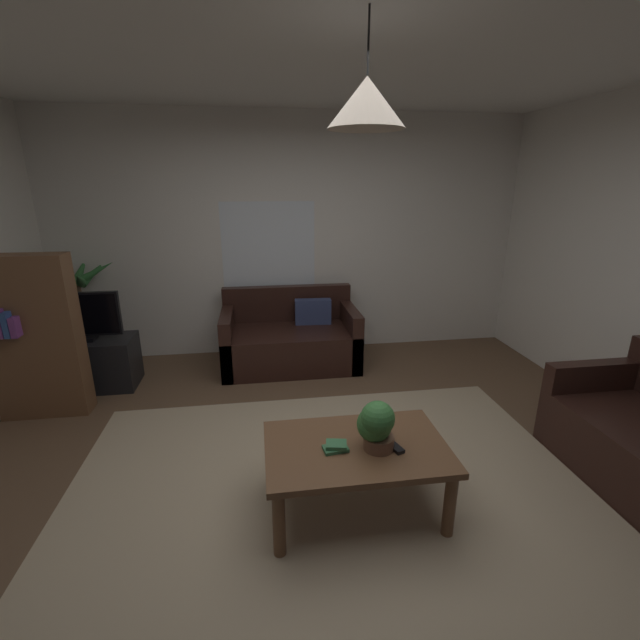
% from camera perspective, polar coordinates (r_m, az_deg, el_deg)
% --- Properties ---
extents(floor, '(5.28, 4.92, 0.02)m').
position_cam_1_polar(floor, '(3.14, 0.85, -20.53)').
color(floor, brown).
rests_on(floor, ground).
extents(rug, '(3.43, 2.71, 0.01)m').
position_cam_1_polar(rug, '(2.98, 1.51, -22.67)').
color(rug, tan).
rests_on(rug, ground).
extents(wall_back, '(5.40, 0.06, 2.68)m').
position_cam_1_polar(wall_back, '(4.97, -3.73, 10.90)').
color(wall_back, silver).
rests_on(wall_back, ground).
extents(ceiling, '(5.28, 4.92, 0.02)m').
position_cam_1_polar(ceiling, '(2.57, 1.18, 34.83)').
color(ceiling, white).
extents(window_pane, '(1.04, 0.01, 1.00)m').
position_cam_1_polar(window_pane, '(4.94, -6.87, 9.63)').
color(window_pane, white).
extents(couch_under_window, '(1.45, 0.81, 0.82)m').
position_cam_1_polar(couch_under_window, '(4.73, -3.96, -2.75)').
color(couch_under_window, black).
rests_on(couch_under_window, ground).
extents(coffee_table, '(1.08, 0.69, 0.45)m').
position_cam_1_polar(coffee_table, '(2.69, 4.82, -17.48)').
color(coffee_table, brown).
rests_on(coffee_table, ground).
extents(book_on_table_0, '(0.15, 0.11, 0.02)m').
position_cam_1_polar(book_on_table_0, '(2.60, 2.17, -16.75)').
color(book_on_table_0, '#387247').
rests_on(book_on_table_0, coffee_table).
extents(book_on_table_1, '(0.13, 0.11, 0.02)m').
position_cam_1_polar(book_on_table_1, '(2.59, 2.19, -16.28)').
color(book_on_table_1, '#387247').
rests_on(book_on_table_1, coffee_table).
extents(remote_on_table_0, '(0.10, 0.17, 0.02)m').
position_cam_1_polar(remote_on_table_0, '(2.66, 9.73, -16.17)').
color(remote_on_table_0, black).
rests_on(remote_on_table_0, coffee_table).
extents(potted_plant_on_table, '(0.22, 0.23, 0.31)m').
position_cam_1_polar(potted_plant_on_table, '(2.56, 7.51, -13.61)').
color(potted_plant_on_table, brown).
rests_on(potted_plant_on_table, coffee_table).
extents(tv_stand, '(0.90, 0.44, 0.50)m').
position_cam_1_polar(tv_stand, '(4.78, -28.52, -5.12)').
color(tv_stand, black).
rests_on(tv_stand, ground).
extents(tv, '(0.75, 0.16, 0.47)m').
position_cam_1_polar(tv, '(4.61, -29.50, 0.42)').
color(tv, black).
rests_on(tv, tv_stand).
extents(potted_palm_corner, '(0.88, 0.88, 1.22)m').
position_cam_1_polar(potted_palm_corner, '(5.16, -29.13, 0.57)').
color(potted_palm_corner, brown).
rests_on(potted_palm_corner, ground).
extents(bookshelf_corner, '(0.70, 0.31, 1.40)m').
position_cam_1_polar(bookshelf_corner, '(4.29, -33.82, -1.97)').
color(bookshelf_corner, brown).
rests_on(bookshelf_corner, ground).
extents(pendant_lamp, '(0.37, 0.37, 0.50)m').
position_cam_1_polar(pendant_lamp, '(2.23, 6.24, 26.85)').
color(pendant_lamp, black).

